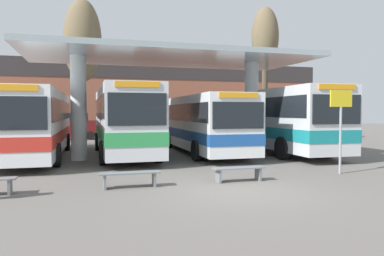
{
  "coord_description": "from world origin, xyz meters",
  "views": [
    {
      "loc": [
        -4.2,
        -9.75,
        2.25
      ],
      "look_at": [
        0.0,
        4.59,
        1.6
      ],
      "focal_mm": 35.0,
      "sensor_mm": 36.0,
      "label": 1
    }
  ],
  "objects_px": {
    "info_sign_platform": "(341,114)",
    "parked_car_street": "(72,127)",
    "transit_bus_far_right_bay": "(270,118)",
    "poplar_tree_behind_right": "(265,41)",
    "waiting_bench_mid_platform": "(239,171)",
    "poplar_tree_behind_left": "(83,41)",
    "transit_bus_center_bay": "(124,119)",
    "waiting_bench_far_platform": "(130,176)",
    "transit_bus_left_bay": "(36,121)",
    "transit_bus_right_bay": "(201,122)"
  },
  "relations": [
    {
      "from": "info_sign_platform",
      "to": "parked_car_street",
      "type": "distance_m",
      "value": 22.7
    },
    {
      "from": "transit_bus_far_right_bay",
      "to": "poplar_tree_behind_right",
      "type": "xyz_separation_m",
      "value": [
        2.56,
        5.67,
        5.55
      ]
    },
    {
      "from": "waiting_bench_mid_platform",
      "to": "poplar_tree_behind_left",
      "type": "height_order",
      "value": "poplar_tree_behind_left"
    },
    {
      "from": "info_sign_platform",
      "to": "poplar_tree_behind_right",
      "type": "xyz_separation_m",
      "value": [
        3.96,
        13.56,
        5.31
      ]
    },
    {
      "from": "transit_bus_center_bay",
      "to": "waiting_bench_far_platform",
      "type": "xyz_separation_m",
      "value": [
        -0.69,
        -8.28,
        -1.56
      ]
    },
    {
      "from": "transit_bus_far_right_bay",
      "to": "transit_bus_left_bay",
      "type": "bearing_deg",
      "value": 0.17
    },
    {
      "from": "waiting_bench_far_platform",
      "to": "parked_car_street",
      "type": "relative_size",
      "value": 0.39
    },
    {
      "from": "transit_bus_far_right_bay",
      "to": "info_sign_platform",
      "type": "height_order",
      "value": "transit_bus_far_right_bay"
    },
    {
      "from": "transit_bus_center_bay",
      "to": "waiting_bench_far_platform",
      "type": "height_order",
      "value": "transit_bus_center_bay"
    },
    {
      "from": "waiting_bench_mid_platform",
      "to": "transit_bus_far_right_bay",
      "type": "bearing_deg",
      "value": 56.13
    },
    {
      "from": "transit_bus_left_bay",
      "to": "transit_bus_right_bay",
      "type": "bearing_deg",
      "value": -179.24
    },
    {
      "from": "transit_bus_right_bay",
      "to": "parked_car_street",
      "type": "relative_size",
      "value": 2.39
    },
    {
      "from": "transit_bus_center_bay",
      "to": "info_sign_platform",
      "type": "height_order",
      "value": "transit_bus_center_bay"
    },
    {
      "from": "transit_bus_left_bay",
      "to": "transit_bus_center_bay",
      "type": "height_order",
      "value": "transit_bus_center_bay"
    },
    {
      "from": "poplar_tree_behind_left",
      "to": "parked_car_street",
      "type": "distance_m",
      "value": 7.54
    },
    {
      "from": "transit_bus_left_bay",
      "to": "waiting_bench_far_platform",
      "type": "xyz_separation_m",
      "value": [
        3.53,
        -8.63,
        -1.44
      ]
    },
    {
      "from": "parked_car_street",
      "to": "transit_bus_right_bay",
      "type": "bearing_deg",
      "value": -60.62
    },
    {
      "from": "waiting_bench_far_platform",
      "to": "poplar_tree_behind_right",
      "type": "distance_m",
      "value": 19.46
    },
    {
      "from": "poplar_tree_behind_left",
      "to": "poplar_tree_behind_right",
      "type": "distance_m",
      "value": 13.12
    },
    {
      "from": "transit_bus_left_bay",
      "to": "waiting_bench_far_platform",
      "type": "height_order",
      "value": "transit_bus_left_bay"
    },
    {
      "from": "transit_bus_right_bay",
      "to": "waiting_bench_far_platform",
      "type": "xyz_separation_m",
      "value": [
        -4.95,
        -8.56,
        -1.37
      ]
    },
    {
      "from": "waiting_bench_far_platform",
      "to": "parked_car_street",
      "type": "xyz_separation_m",
      "value": [
        -2.17,
        20.81,
        0.7
      ]
    },
    {
      "from": "poplar_tree_behind_left",
      "to": "info_sign_platform",
      "type": "bearing_deg",
      "value": -61.25
    },
    {
      "from": "transit_bus_far_right_bay",
      "to": "poplar_tree_behind_left",
      "type": "height_order",
      "value": "poplar_tree_behind_left"
    },
    {
      "from": "transit_bus_right_bay",
      "to": "poplar_tree_behind_right",
      "type": "relative_size",
      "value": 1.11
    },
    {
      "from": "transit_bus_left_bay",
      "to": "transit_bus_right_bay",
      "type": "xyz_separation_m",
      "value": [
        8.48,
        -0.06,
        -0.08
      ]
    },
    {
      "from": "waiting_bench_mid_platform",
      "to": "waiting_bench_far_platform",
      "type": "height_order",
      "value": "same"
    },
    {
      "from": "waiting_bench_far_platform",
      "to": "poplar_tree_behind_right",
      "type": "xyz_separation_m",
      "value": [
        11.59,
        13.92,
        7.12
      ]
    },
    {
      "from": "info_sign_platform",
      "to": "transit_bus_center_bay",
      "type": "bearing_deg",
      "value": 131.26
    },
    {
      "from": "transit_bus_left_bay",
      "to": "transit_bus_center_bay",
      "type": "bearing_deg",
      "value": 176.46
    },
    {
      "from": "transit_bus_center_bay",
      "to": "info_sign_platform",
      "type": "bearing_deg",
      "value": 131.48
    },
    {
      "from": "waiting_bench_far_platform",
      "to": "poplar_tree_behind_left",
      "type": "height_order",
      "value": "poplar_tree_behind_left"
    },
    {
      "from": "waiting_bench_far_platform",
      "to": "parked_car_street",
      "type": "distance_m",
      "value": 20.94
    },
    {
      "from": "transit_bus_left_bay",
      "to": "info_sign_platform",
      "type": "bearing_deg",
      "value": 144.69
    },
    {
      "from": "waiting_bench_mid_platform",
      "to": "poplar_tree_behind_right",
      "type": "bearing_deg",
      "value": 59.81
    },
    {
      "from": "transit_bus_right_bay",
      "to": "transit_bus_far_right_bay",
      "type": "distance_m",
      "value": 4.09
    },
    {
      "from": "parked_car_street",
      "to": "info_sign_platform",
      "type": "bearing_deg",
      "value": -65.19
    },
    {
      "from": "waiting_bench_mid_platform",
      "to": "parked_car_street",
      "type": "bearing_deg",
      "value": 105.2
    },
    {
      "from": "waiting_bench_far_platform",
      "to": "poplar_tree_behind_left",
      "type": "distance_m",
      "value": 17.98
    },
    {
      "from": "transit_bus_far_right_bay",
      "to": "parked_car_street",
      "type": "distance_m",
      "value": 16.84
    },
    {
      "from": "poplar_tree_behind_right",
      "to": "waiting_bench_mid_platform",
      "type": "bearing_deg",
      "value": -120.19
    },
    {
      "from": "waiting_bench_mid_platform",
      "to": "transit_bus_right_bay",
      "type": "bearing_deg",
      "value": 80.28
    },
    {
      "from": "waiting_bench_mid_platform",
      "to": "poplar_tree_behind_right",
      "type": "height_order",
      "value": "poplar_tree_behind_right"
    },
    {
      "from": "transit_bus_left_bay",
      "to": "transit_bus_right_bay",
      "type": "relative_size",
      "value": 1.07
    },
    {
      "from": "transit_bus_right_bay",
      "to": "poplar_tree_behind_left",
      "type": "relative_size",
      "value": 1.09
    },
    {
      "from": "transit_bus_left_bay",
      "to": "parked_car_street",
      "type": "height_order",
      "value": "transit_bus_left_bay"
    },
    {
      "from": "transit_bus_right_bay",
      "to": "waiting_bench_far_platform",
      "type": "height_order",
      "value": "transit_bus_right_bay"
    },
    {
      "from": "waiting_bench_mid_platform",
      "to": "poplar_tree_behind_left",
      "type": "relative_size",
      "value": 0.17
    },
    {
      "from": "transit_bus_right_bay",
      "to": "poplar_tree_behind_left",
      "type": "bearing_deg",
      "value": -50.72
    },
    {
      "from": "transit_bus_left_bay",
      "to": "poplar_tree_behind_right",
      "type": "bearing_deg",
      "value": -159.49
    }
  ]
}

